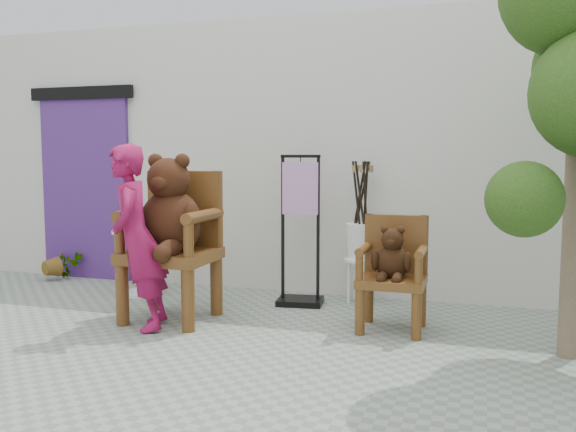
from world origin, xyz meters
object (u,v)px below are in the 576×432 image
object	(u,v)px
display_stand	(300,247)
stool_bucket	(360,240)
chair_small	(393,265)
chair_big	(171,224)
person	(138,238)
cafe_table	(141,254)

from	to	relation	value
display_stand	stool_bucket	xyz separation A→B (m)	(0.56, 0.27, 0.06)
chair_small	display_stand	size ratio (longest dim) A/B	0.65
chair_big	stool_bucket	bearing A→B (deg)	37.34
chair_big	display_stand	distance (m)	1.35
chair_small	stool_bucket	world-z (taller)	stool_bucket
chair_big	person	bearing A→B (deg)	-106.81
chair_small	display_stand	world-z (taller)	display_stand
display_stand	stool_bucket	world-z (taller)	display_stand
chair_small	chair_big	bearing A→B (deg)	-171.72
chair_small	person	xyz separation A→B (m)	(-2.10, -0.67, 0.23)
chair_big	display_stand	xyz separation A→B (m)	(0.97, 0.89, -0.30)
person	display_stand	bearing A→B (deg)	116.80
display_stand	person	bearing A→B (deg)	-137.80
chair_big	cafe_table	bearing A→B (deg)	135.64
chair_big	person	world-z (taller)	person
stool_bucket	display_stand	bearing A→B (deg)	-153.77
cafe_table	stool_bucket	bearing A→B (deg)	9.01
chair_small	person	distance (m)	2.22
chair_small	stool_bucket	xyz separation A→B (m)	(-0.46, 0.87, 0.07)
cafe_table	display_stand	size ratio (longest dim) A/B	0.47
display_stand	cafe_table	bearing A→B (deg)	175.65
person	display_stand	world-z (taller)	person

